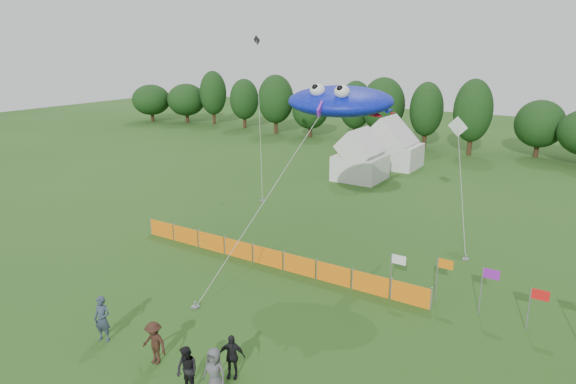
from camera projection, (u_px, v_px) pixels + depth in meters
The scene contains 14 objects.
ground at pixel (203, 360), 19.52m from camera, with size 160.00×160.00×0.00m, color #234C16.
treeline at pixel (500, 117), 53.89m from camera, with size 104.57×8.78×8.36m.
tent_left at pixel (360, 160), 45.05m from camera, with size 4.07×4.07×3.59m.
tent_right at pixel (392, 148), 49.91m from camera, with size 5.24×4.19×3.70m.
barrier_fence at pixel (268, 257), 27.70m from camera, with size 17.90×0.06×1.00m.
flag_row at pixel (483, 287), 22.24m from camera, with size 8.73×0.67×2.23m.
spectator_a at pixel (102, 319), 20.56m from camera, with size 0.70×0.46×1.93m, color #2D394B.
spectator_b at pixel (187, 370), 17.47m from camera, with size 0.84×0.66×1.73m, color black.
spectator_c at pixel (154, 343), 19.09m from camera, with size 1.10×0.63×1.71m, color #331D14.
spectator_d at pixel (231, 356), 18.31m from camera, with size 0.98×0.41×1.68m, color black.
spectator_e at pixel (215, 372), 17.35m from camera, with size 0.86×0.56×1.77m, color #4E4E53.
stingray_kite at pixel (344, 101), 26.74m from camera, with size 6.46×16.01×9.74m.
small_kite_white at pixel (459, 155), 31.52m from camera, with size 3.30×5.79×7.22m.
small_kite_dark at pixel (259, 104), 42.30m from camera, with size 6.03×7.40×12.34m.
Camera 1 is at (11.87, -12.56, 11.56)m, focal length 32.00 mm.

